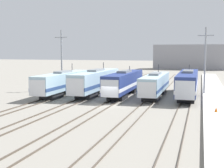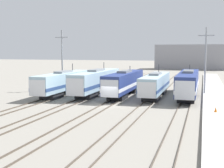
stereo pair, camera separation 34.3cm
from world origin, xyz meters
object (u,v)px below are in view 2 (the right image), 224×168
locomotive_center_left (96,81)px  locomotive_center_right (155,85)px  locomotive_center (124,83)px  locomotive_far_right (188,84)px  locomotive_far_left (62,83)px  catenary_tower_left (62,59)px  catenary_tower_right (205,60)px  traffic_cone (216,110)px

locomotive_center_left → locomotive_center_right: bearing=-1.5°
locomotive_center → locomotive_far_right: size_ratio=0.90×
locomotive_far_left → locomotive_far_right: 20.96m
catenary_tower_left → catenary_tower_right: bearing=0.0°
locomotive_far_right → catenary_tower_right: catenary_tower_right is taller
locomotive_center_right → catenary_tower_left: bearing=168.3°
catenary_tower_left → traffic_cone: bearing=-31.2°
catenary_tower_left → locomotive_center_left: bearing=-23.9°
locomotive_center_left → locomotive_far_right: size_ratio=0.97×
locomotive_center_left → locomotive_center_right: (10.35, -0.27, -0.19)m
locomotive_center_left → traffic_cone: (19.37, -13.01, -1.51)m
catenary_tower_left → catenary_tower_right: 26.08m
locomotive_center_right → locomotive_far_right: locomotive_center_right is taller
locomotive_far_right → catenary_tower_left: 23.92m
locomotive_center → locomotive_center_right: locomotive_center_right is taller
locomotive_far_right → locomotive_center_left: bearing=-176.5°
locomotive_center_left → locomotive_center_right: locomotive_center_left is taller
locomotive_center_left → catenary_tower_right: size_ratio=1.68×
locomotive_center → catenary_tower_left: bearing=162.9°
locomotive_center → catenary_tower_right: 14.10m
locomotive_center_right → catenary_tower_right: catenary_tower_right is taller
locomotive_far_right → catenary_tower_left: bearing=173.7°
locomotive_center_left → locomotive_center: (5.17, -0.50, -0.05)m
locomotive_far_left → catenary_tower_left: 7.58m
locomotive_far_left → locomotive_center_right: 15.66m
locomotive_center_right → locomotive_center_left: bearing=178.5°
locomotive_far_left → locomotive_center: locomotive_far_left is taller
catenary_tower_right → catenary_tower_left: bearing=180.0°
locomotive_far_left → locomotive_far_right: bearing=9.0°
catenary_tower_right → traffic_cone: 17.41m
locomotive_center_left → catenary_tower_right: catenary_tower_right is taller
catenary_tower_left → locomotive_far_left: bearing=-64.7°
traffic_cone → locomotive_center_left: bearing=146.1°
locomotive_center → locomotive_far_left: bearing=-169.9°
catenary_tower_left → traffic_cone: 32.37m
locomotive_far_left → locomotive_center_right: (15.52, 2.07, -0.08)m
locomotive_far_left → traffic_cone: size_ratio=29.56×
locomotive_far_left → catenary_tower_right: bearing=14.2°
locomotive_center_left → locomotive_center: 5.20m
locomotive_center → catenary_tower_right: bearing=17.3°
locomotive_center → locomotive_center_right: bearing=2.5°
locomotive_far_left → locomotive_center_left: size_ratio=0.93×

